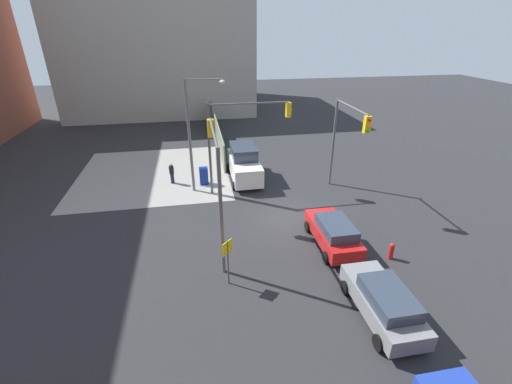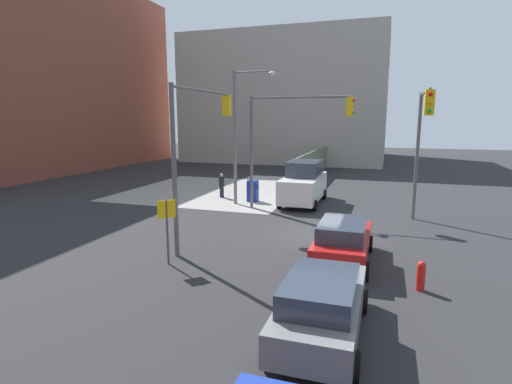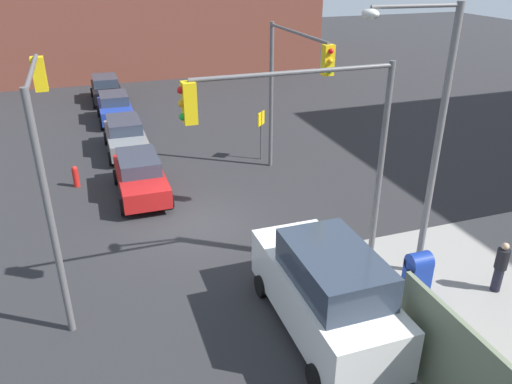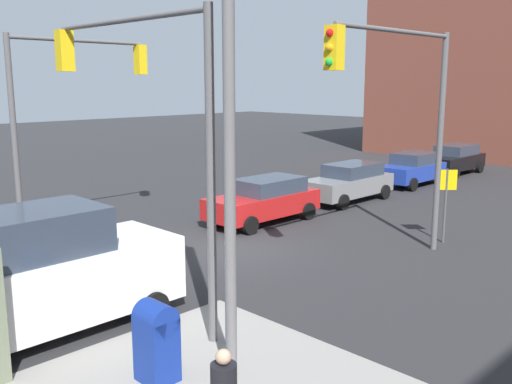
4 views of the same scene
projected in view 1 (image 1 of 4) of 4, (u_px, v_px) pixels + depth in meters
The scene contains 15 objects.
ground_plane at pixel (288, 218), 21.76m from camera, with size 120.00×120.00×0.00m, color #28282B.
sidewalk_corner at pixel (154, 173), 28.26m from camera, with size 12.00×12.00×0.01m, color gray.
construction_fence at pixel (215, 126), 37.10m from camera, with size 21.09×0.12×2.40m, color slate.
building_loft_east at pixel (161, 52), 48.74m from camera, with size 20.00×24.00×15.14m.
traffic_signal_nw_corner at pixel (216, 169), 16.92m from camera, with size 5.64×0.36×6.50m.
traffic_signal_se_corner at pixel (346, 133), 22.79m from camera, with size 4.91×0.36×6.50m.
traffic_signal_ne_corner at pixel (242, 129), 23.32m from camera, with size 0.36×5.86×6.50m.
street_lamp_corner at pixel (194, 128), 23.38m from camera, with size 0.62×2.67×8.00m.
warning_sign_two_way at pixel (228, 255), 15.57m from camera, with size 0.48×0.48×2.40m.
mailbox_blue at pixel (204, 175), 26.10m from camera, with size 0.56×0.64×1.43m.
fire_hydrant at pixel (391, 251), 17.80m from camera, with size 0.26×0.26×0.94m.
hatchback_gray at pixel (384, 302), 14.03m from camera, with size 4.50×2.02×1.62m.
coupe_red at pixel (333, 232), 18.72m from camera, with size 4.50×2.02×1.62m.
van_white_delivery at pixel (244, 163), 26.81m from camera, with size 5.40×2.32×2.62m.
pedestrian_crossing at pixel (172, 173), 26.21m from camera, with size 0.36×0.36×1.63m.
Camera 1 is at (-18.14, 5.35, 11.08)m, focal length 24.00 mm.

